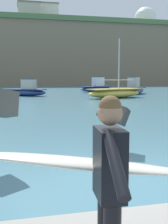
{
  "coord_description": "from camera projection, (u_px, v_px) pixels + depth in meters",
  "views": [
    {
      "loc": [
        -2.16,
        -5.65,
        2.17
      ],
      "look_at": [
        -0.7,
        0.5,
        1.4
      ],
      "focal_mm": 46.6,
      "sensor_mm": 36.0,
      "label": 1
    }
  ],
  "objects": [
    {
      "name": "surfer_with_board",
      "position": [
        103.0,
        178.0,
        2.57
      ],
      "size": [
        2.11,
        1.23,
        1.78
      ],
      "color": "black",
      "rests_on": "walkway_path"
    },
    {
      "name": "station_building_west",
      "position": [
        29.0,
        14.0,
        79.98
      ],
      "size": [
        6.13,
        7.45,
        5.36
      ],
      "color": "#B2ADA3",
      "rests_on": "headland_bluff"
    },
    {
      "name": "boat_near_right",
      "position": [
        134.0,
        89.0,
        37.18
      ],
      "size": [
        4.95,
        5.43,
        2.21
      ],
      "color": "navy",
      "rests_on": "ground"
    },
    {
      "name": "boat_mid_centre",
      "position": [
        96.0,
        87.0,
        43.01
      ],
      "size": [
        5.68,
        3.72,
        2.22
      ],
      "color": "navy",
      "rests_on": "ground"
    },
    {
      "name": "station_building_annex",
      "position": [
        45.0,
        16.0,
        84.43
      ],
      "size": [
        7.39,
        5.92,
        6.36
      ],
      "color": "silver",
      "rests_on": "headland_bluff"
    },
    {
      "name": "station_building_east",
      "position": [
        67.0,
        24.0,
        92.52
      ],
      "size": [
        5.17,
        7.72,
        4.23
      ],
      "color": "beige",
      "rests_on": "headland_bluff"
    },
    {
      "name": "boat_mid_left",
      "position": [
        115.0,
        93.0,
        29.92
      ],
      "size": [
        6.71,
        4.02,
        6.04
      ],
      "color": "#EAC64C",
      "rests_on": "ground"
    },
    {
      "name": "breakwater_jetty",
      "position": [
        165.0,
        121.0,
        7.05
      ],
      "size": [
        32.87,
        6.44,
        2.83
      ],
      "color": "#4C4944",
      "rests_on": "ground"
    },
    {
      "name": "radar_dome",
      "position": [
        145.0,
        20.0,
        103.3
      ],
      "size": [
        7.76,
        7.76,
        10.03
      ],
      "color": "silver",
      "rests_on": "headland_bluff"
    },
    {
      "name": "ground_plane",
      "position": [
        121.0,
        179.0,
        6.21
      ],
      "size": [
        400.0,
        400.0,
        0.0
      ],
      "primitive_type": "plane",
      "color": "#42707F"
    },
    {
      "name": "boat_near_left",
      "position": [
        27.0,
        91.0,
        33.19
      ],
      "size": [
        5.09,
        3.99,
        1.99
      ],
      "color": "navy",
      "rests_on": "ground"
    },
    {
      "name": "headland_bluff",
      "position": [
        72.0,
        57.0,
        91.48
      ],
      "size": [
        101.24,
        43.29,
        16.69
      ],
      "color": "#847056",
      "rests_on": "ground"
    },
    {
      "name": "station_building_central",
      "position": [
        45.0,
        23.0,
        90.43
      ],
      "size": [
        5.04,
        7.2,
        4.53
      ],
      "color": "silver",
      "rests_on": "headland_bluff"
    }
  ]
}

